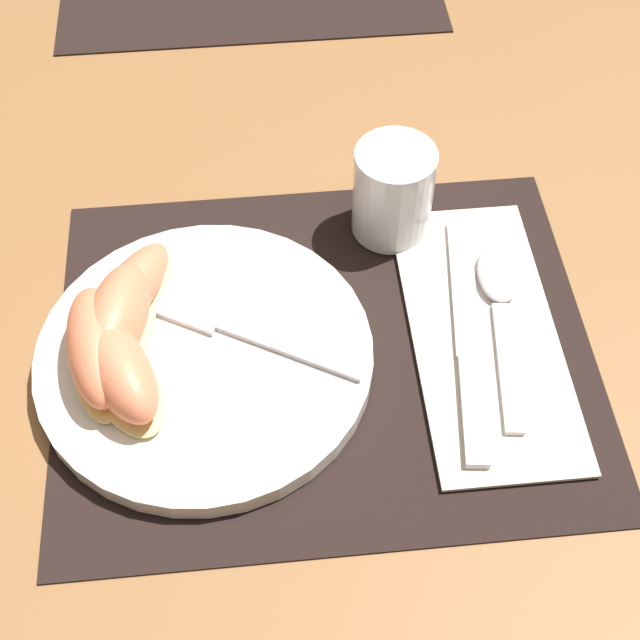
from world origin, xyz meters
TOP-DOWN VIEW (x-y plane):
  - ground_plane at (0.00, 0.00)m, footprint 3.00×3.00m
  - placemat at (0.00, 0.00)m, footprint 0.40×0.33m
  - plate at (-0.09, -0.01)m, footprint 0.25×0.25m
  - juice_glass at (0.07, 0.12)m, footprint 0.06×0.06m
  - napkin at (0.12, -0.00)m, footprint 0.11×0.25m
  - knife at (0.11, -0.01)m, footprint 0.05×0.22m
  - spoon at (0.14, 0.03)m, footprint 0.05×0.17m
  - fork at (-0.07, 0.01)m, footprint 0.17×0.11m
  - citrus_wedge_0 at (-0.15, 0.03)m, footprint 0.10×0.12m
  - citrus_wedge_1 at (-0.15, 0.01)m, footprint 0.07×0.11m
  - citrus_wedge_2 at (-0.16, -0.01)m, footprint 0.06×0.11m
  - citrus_wedge_3 at (-0.15, -0.03)m, footprint 0.08×0.11m

SIDE VIEW (x-z plane):
  - ground_plane at x=0.00m, z-range 0.00..0.00m
  - placemat at x=0.00m, z-range 0.00..0.00m
  - napkin at x=0.12m, z-range 0.00..0.01m
  - knife at x=0.11m, z-range 0.01..0.01m
  - spoon at x=0.14m, z-range 0.01..0.02m
  - plate at x=-0.09m, z-range 0.00..0.02m
  - fork at x=-0.07m, z-range 0.02..0.02m
  - citrus_wedge_0 at x=-0.15m, z-range 0.02..0.05m
  - juice_glass at x=0.07m, z-range 0.00..0.08m
  - citrus_wedge_3 at x=-0.15m, z-range 0.02..0.06m
  - citrus_wedge_2 at x=-0.16m, z-range 0.02..0.06m
  - citrus_wedge_1 at x=-0.15m, z-range 0.02..0.06m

